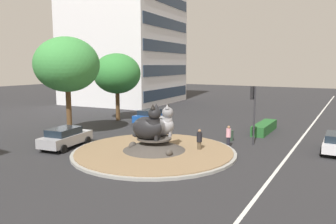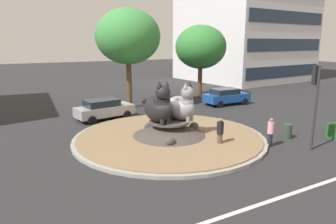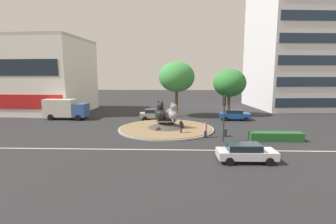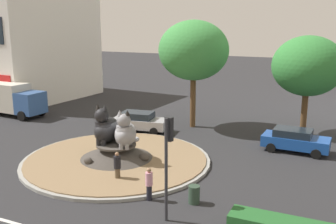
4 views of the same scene
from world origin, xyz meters
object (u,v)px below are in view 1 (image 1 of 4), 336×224
Objects in this scene: cat_statue_grey at (162,124)px; office_tower at (125,26)px; traffic_light_mast at (253,104)px; sedan_on_far_lane at (151,116)px; cat_statue_black at (149,126)px; pedestrian_black_shirt at (199,140)px; second_tree_near_tower at (117,74)px; litter_bin at (230,135)px; broadleaf_tree_behind_island at (67,65)px; pedestrian_pink_shirt at (228,136)px; hatchback_near_shophouse at (65,137)px.

cat_statue_grey is 0.10× the size of office_tower.
traffic_light_mast reaches higher than sedan_on_far_lane.
pedestrian_black_shirt is at bearing 38.06° from cat_statue_black.
second_tree_near_tower is 15.99m from litter_bin.
litter_bin is at bearing -68.50° from broadleaf_tree_behind_island.
pedestrian_pink_shirt is at bearing -133.93° from office_tower.
traffic_light_mast is at bearing 40.79° from pedestrian_black_shirt.
hatchback_near_shophouse is at bearing -137.35° from broadleaf_tree_behind_island.
cat_statue_grey is at bearing -92.99° from broadleaf_tree_behind_island.
sedan_on_far_lane is at bearing 71.47° from litter_bin.
litter_bin is (8.67, -10.27, -0.38)m from hatchback_near_shophouse.
cat_statue_black is 3.01× the size of litter_bin.
office_tower reaches higher than sedan_on_far_lane.
traffic_light_mast is at bearing -142.94° from pedestrian_pink_shirt.
second_tree_near_tower is 13.73m from hatchback_near_shophouse.
office_tower is 28.00m from broadleaf_tree_behind_island.
second_tree_near_tower is (10.76, 11.36, 3.28)m from cat_statue_black.
traffic_light_mast is 5.23× the size of litter_bin.
pedestrian_pink_shirt is (5.15, -4.06, -1.22)m from cat_statue_black.
second_tree_near_tower is (8.74, 1.41, -1.01)m from broadleaf_tree_behind_island.
litter_bin is (5.28, -13.39, -5.94)m from broadleaf_tree_behind_island.
pedestrian_black_shirt is 0.39× the size of sedan_on_far_lane.
office_tower is 15.24× the size of pedestrian_pink_shirt.
litter_bin is at bearing -106.42° from sedan_on_far_lane.
traffic_light_mast reaches higher than pedestrian_pink_shirt.
traffic_light_mast is 0.18× the size of office_tower.
cat_statue_grey reaches higher than pedestrian_black_shirt.
hatchback_near_shophouse is at bearing -172.78° from cat_statue_black.
traffic_light_mast is at bearing -72.75° from broadleaf_tree_behind_island.
office_tower reaches higher than hatchback_near_shophouse.
second_tree_near_tower is (-15.66, -10.69, -7.50)m from office_tower.
second_tree_near_tower reaches higher than sedan_on_far_lane.
litter_bin is at bearing -58.12° from hatchback_near_shophouse.
broadleaf_tree_behind_island is at bearing -158.37° from office_tower.
pedestrian_black_shirt is 1.03× the size of pedestrian_pink_shirt.
cat_statue_black is 8.24m from litter_bin.
hatchback_near_shophouse is at bearing 18.08° from pedestrian_pink_shirt.
office_tower reaches higher than pedestrian_pink_shirt.
cat_statue_black is 12.75m from sedan_on_far_lane.
office_tower is 3.35× the size of second_tree_near_tower.
broadleaf_tree_behind_island is 10.80m from sedan_on_far_lane.
broadleaf_tree_behind_island reaches higher than pedestrian_pink_shirt.
cat_statue_grey is 0.57× the size of traffic_light_mast.
second_tree_near_tower reaches higher than hatchback_near_shophouse.
cat_statue_grey is 5.47m from pedestrian_pink_shirt.
traffic_light_mast reaches higher than pedestrian_black_shirt.
cat_statue_grey is 3.02m from pedestrian_black_shirt.
pedestrian_pink_shirt reaches higher than hatchback_near_shophouse.
cat_statue_black is 1.01× the size of cat_statue_grey.
hatchback_near_shophouse reaches higher than litter_bin.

